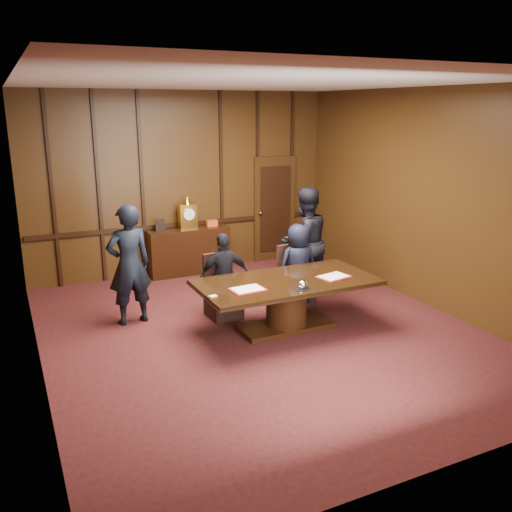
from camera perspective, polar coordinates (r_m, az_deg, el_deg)
The scene contains 13 objects.
room at distance 7.65m, azimuth 0.57°, elevation 4.40°, with size 7.00×7.04×3.50m.
sideboard at distance 10.73m, azimuth -7.09°, elevation 0.72°, with size 1.60×0.45×1.54m.
conference_table at distance 7.95m, azimuth 3.22°, elevation -4.26°, with size 2.62×1.32×0.76m.
folder_left at distance 7.45m, azimuth -0.90°, elevation -3.52°, with size 0.48×0.36×0.02m.
folder_right at distance 8.08m, azimuth 8.17°, elevation -2.15°, with size 0.52×0.41×0.02m.
inkstand at distance 7.48m, azimuth 4.90°, elevation -3.11°, with size 0.20×0.14×0.12m.
notepad at distance 7.20m, azimuth -4.55°, elevation -4.24°, with size 0.10×0.07×0.01m, color #FFF17C.
chair_left at distance 8.51m, azimuth -3.51°, elevation -4.48°, with size 0.51×0.51×0.99m.
chair_right at distance 9.04m, azimuth 4.15°, elevation -3.28°, with size 0.54×0.54×0.99m.
signatory_left at distance 8.32m, azimuth -3.34°, elevation -2.15°, with size 0.79×0.33×1.35m, color black.
signatory_right at distance 8.86m, azimuth 4.46°, elevation -0.98°, with size 0.67×0.44×1.38m, color black.
witness_left at distance 8.28m, azimuth -13.22°, elevation -0.91°, with size 0.67×0.44×1.83m, color black.
witness_right at distance 9.33m, azimuth 5.15°, elevation 1.45°, with size 0.92×0.71×1.89m, color black.
Camera 1 is at (-3.22, -6.61, 3.18)m, focal length 38.00 mm.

